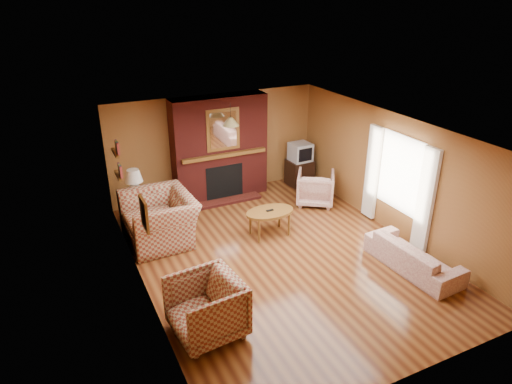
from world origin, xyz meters
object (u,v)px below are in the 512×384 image
table_lamp (134,182)px  crt_tv (300,152)px  plaid_loveseat (160,219)px  tv_stand (299,172)px  floral_armchair (315,188)px  side_table (137,210)px  plaid_armchair (206,308)px  floral_sofa (414,256)px  fireplace (220,149)px  coffee_table (270,214)px

table_lamp → crt_tv: table_lamp is taller
plaid_loveseat → tv_stand: (3.90, 1.26, -0.15)m
floral_armchair → side_table: (-3.90, 0.77, -0.08)m
tv_stand → plaid_armchair: bearing=-135.2°
plaid_armchair → plaid_loveseat: bearing=172.5°
floral_sofa → table_lamp: size_ratio=2.94×
plaid_loveseat → plaid_armchair: size_ratio=1.49×
fireplace → table_lamp: (-2.10, -0.53, -0.24)m
table_lamp → plaid_loveseat: bearing=-74.6°
fireplace → side_table: (-2.10, -0.53, -0.88)m
plaid_loveseat → tv_stand: bearing=105.8°
plaid_loveseat → floral_armchair: size_ratio=1.74×
plaid_armchair → side_table: bearing=176.7°
plaid_loveseat → crt_tv: bearing=105.7°
table_lamp → crt_tv: 4.17m
plaid_loveseat → tv_stand: size_ratio=2.28×
plaid_loveseat → floral_sofa: 4.76m
plaid_armchair → floral_sofa: plaid_armchair is taller
plaid_armchair → table_lamp: 3.85m
floral_armchair → coffee_table: 1.84m
floral_armchair → crt_tv: size_ratio=1.64×
tv_stand → floral_sofa: bearing=-93.3°
fireplace → crt_tv: 2.08m
floral_sofa → plaid_loveseat: bearing=48.8°
plaid_armchair → coffee_table: size_ratio=0.98×
fireplace → table_lamp: fireplace is taller
table_lamp → crt_tv: bearing=4.7°
floral_sofa → plaid_armchair: bearing=86.4°
fireplace → plaid_loveseat: bearing=-142.1°
floral_sofa → crt_tv: bearing=-5.4°
fireplace → floral_sofa: size_ratio=1.34×
fireplace → table_lamp: bearing=-165.7°
table_lamp → tv_stand: 4.21m
plaid_loveseat → side_table: size_ratio=2.39×
floral_sofa → tv_stand: 4.18m
fireplace → side_table: fireplace is taller
coffee_table → side_table: bearing=144.4°
fireplace → plaid_armchair: 4.82m
coffee_table → crt_tv: 2.75m
floral_sofa → floral_armchair: bearing=-1.5°
floral_armchair → tv_stand: (0.25, 1.12, -0.06)m
plaid_loveseat → coffee_table: plaid_loveseat is taller
table_lamp → coffee_table: bearing=-35.6°
floral_armchair → tv_stand: 1.15m
floral_armchair → side_table: size_ratio=1.38×
plaid_loveseat → table_lamp: (-0.25, 0.91, 0.47)m
tv_stand → floral_armchair: bearing=-103.8°
fireplace → coffee_table: (0.18, -2.17, -0.71)m
plaid_loveseat → table_lamp: table_lamp is taller
crt_tv → plaid_loveseat: bearing=-162.2°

